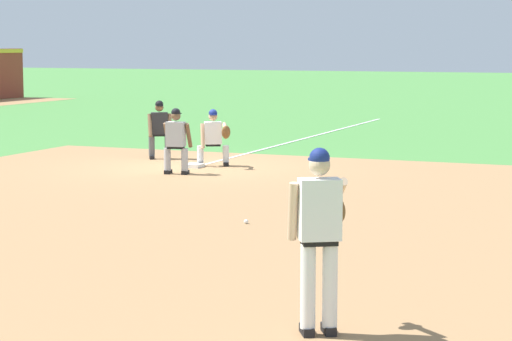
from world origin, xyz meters
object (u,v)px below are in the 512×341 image
(pitcher, at_px, (320,229))
(baseball, at_px, (246,222))
(first_baseman, at_px, (214,135))
(first_base_bag, at_px, (194,166))
(baserunner, at_px, (176,138))
(umpire, at_px, (160,127))

(pitcher, bearing_deg, baseball, 29.68)
(first_baseman, bearing_deg, first_base_bag, 139.05)
(pitcher, height_order, baserunner, pitcher)
(first_baseman, xyz_separation_m, baserunner, (-1.62, 0.17, 0.06))
(first_base_bag, distance_m, first_baseman, 0.86)
(baserunner, xyz_separation_m, umpire, (2.48, 1.72, 0.00))
(first_base_bag, xyz_separation_m, first_baseman, (0.39, -0.34, 0.69))
(first_base_bag, xyz_separation_m, baserunner, (-1.24, -0.17, 0.75))
(pitcher, distance_m, first_baseman, 13.70)
(baseball, relative_size, first_baseman, 0.06)
(baserunner, bearing_deg, pitcher, -146.60)
(first_baseman, bearing_deg, baseball, -151.44)
(pitcher, height_order, first_baseman, pitcher)
(first_baseman, relative_size, baserunner, 0.92)
(first_base_bag, relative_size, baseball, 5.14)
(first_base_bag, relative_size, umpire, 0.26)
(baserunner, bearing_deg, umpire, 34.65)
(umpire, bearing_deg, baseball, -143.74)
(first_baseman, bearing_deg, baserunner, 174.03)
(first_base_bag, relative_size, pitcher, 0.20)
(baserunner, bearing_deg, first_base_bag, 7.73)
(pitcher, relative_size, umpire, 1.27)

